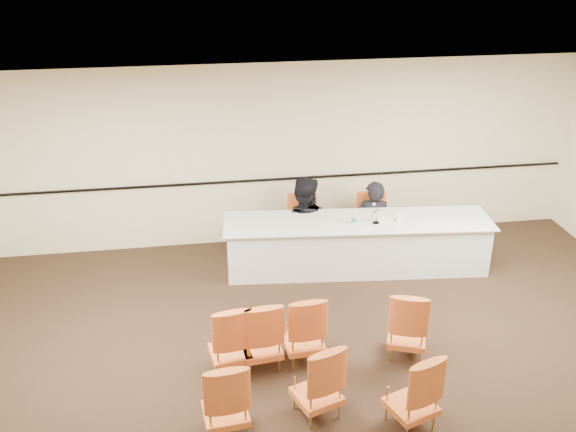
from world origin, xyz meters
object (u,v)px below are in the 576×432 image
object	(u,v)px
drinking_glass	(372,218)
coffee_cup	(399,218)
panel_table	(357,245)
water_bottle	(354,217)
aud_chair_back_left	(225,396)
aud_chair_front_right	(408,323)
panelist_main	(372,229)
aud_chair_front_mid	(304,327)
aud_chair_back_mid	(317,379)
aud_chair_extra	(261,333)
panelist_second	(303,231)
panelist_second_chair	(303,226)
panelist_main_chair	(372,224)
aud_chair_front_left	(229,337)
microphone	(376,215)
aud_chair_back_right	(412,389)

from	to	relation	value
drinking_glass	coffee_cup	xyz separation A→B (m)	(0.40, -0.07, 0.02)
panel_table	drinking_glass	bearing A→B (deg)	-10.50
panel_table	water_bottle	size ratio (longest dim) A/B	16.86
water_bottle	aud_chair_back_left	bearing A→B (deg)	-124.45
water_bottle	aud_chair_front_right	distance (m)	2.21
drinking_glass	panelist_main	bearing A→B (deg)	72.40
water_bottle	coffee_cup	bearing A→B (deg)	-3.03
water_bottle	aud_chair_front_mid	distance (m)	2.39
aud_chair_back_mid	aud_chair_extra	distance (m)	1.06
panelist_main	aud_chair_back_mid	bearing A→B (deg)	74.29
panelist_main	panelist_second	size ratio (longest dim) A/B	0.88
panelist_second_chair	coffee_cup	bearing A→B (deg)	-25.43
aud_chair_front_mid	panelist_second_chair	bearing A→B (deg)	75.41
panelist_main_chair	panelist_second_chair	bearing A→B (deg)	180.00
aud_chair_back_left	aud_chair_extra	bearing A→B (deg)	59.04
aud_chair_front_right	aud_chair_back_left	distance (m)	2.51
panel_table	panelist_main	bearing A→B (deg)	59.84
water_bottle	aud_chair_extra	world-z (taller)	water_bottle
aud_chair_back_mid	drinking_glass	bearing A→B (deg)	45.35
panelist_main_chair	drinking_glass	distance (m)	0.76
panel_table	panelist_main_chair	bearing A→B (deg)	59.84
aud_chair_front_left	aud_chair_back_left	world-z (taller)	same
aud_chair_back_mid	microphone	bearing A→B (deg)	44.22
panelist_main_chair	aud_chair_back_left	xyz separation A→B (m)	(-2.65, -3.80, 0.00)
aud_chair_back_left	aud_chair_extra	xyz separation A→B (m)	(0.50, 1.05, 0.00)
aud_chair_back_left	aud_chair_back_mid	size ratio (longest dim) A/B	1.00
panelist_second	aud_chair_extra	world-z (taller)	panelist_second
aud_chair_front_right	aud_chair_back_mid	distance (m)	1.57
panelist_second	drinking_glass	distance (m)	1.28
panelist_second	aud_chair_front_left	world-z (taller)	panelist_second
panelist_main	aud_chair_front_right	world-z (taller)	panelist_main
water_bottle	drinking_glass	xyz separation A→B (m)	(0.29, 0.04, -0.07)
coffee_cup	panelist_main_chair	bearing A→B (deg)	106.49
panelist_main_chair	aud_chair_front_mid	size ratio (longest dim) A/B	1.00
panel_table	microphone	bearing A→B (deg)	-22.68
aud_chair_front_mid	panelist_main_chair	bearing A→B (deg)	54.43
panel_table	panelist_second	world-z (taller)	panelist_second
panelist_main	aud_chair_back_right	bearing A→B (deg)	88.66
panelist_second	aud_chair_front_right	bearing A→B (deg)	124.00
drinking_glass	aud_chair_front_mid	bearing A→B (deg)	-124.28
panelist_main	aud_chair_back_left	world-z (taller)	panelist_main
panel_table	drinking_glass	size ratio (longest dim) A/B	40.77
panelist_main	aud_chair_front_left	bearing A→B (deg)	56.09
aud_chair_extra	aud_chair_back_mid	bearing A→B (deg)	-67.63
aud_chair_front_right	aud_chair_back_left	world-z (taller)	same
drinking_glass	aud_chair_back_mid	world-z (taller)	aud_chair_back_mid
aud_chair_front_left	aud_chair_front_mid	bearing A→B (deg)	-4.55
panelist_main	panelist_main_chair	bearing A→B (deg)	-0.00
aud_chair_front_right	aud_chair_back_right	size ratio (longest dim) A/B	1.00
aud_chair_front_right	panelist_second	bearing A→B (deg)	124.74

